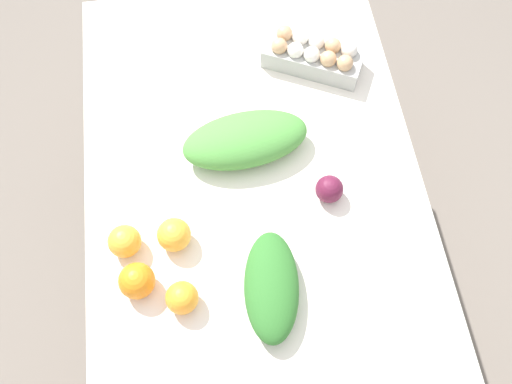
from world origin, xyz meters
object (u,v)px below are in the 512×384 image
object	(u,v)px
egg_carton	(313,55)
orange_2	(137,281)
orange_1	(174,235)
greens_bunch_dandelion	(271,287)
beet_root	(329,189)
greens_bunch_beet_tops	(245,140)
orange_3	(182,298)
orange_0	(125,241)

from	to	relation	value
egg_carton	orange_2	distance (m)	0.75
orange_1	orange_2	bearing A→B (deg)	-42.43
egg_carton	greens_bunch_dandelion	distance (m)	0.65
egg_carton	beet_root	bearing A→B (deg)	-68.41
greens_bunch_beet_tops	orange_3	world-z (taller)	greens_bunch_beet_tops
greens_bunch_dandelion	orange_2	distance (m)	0.30
greens_bunch_dandelion	orange_1	world-z (taller)	orange_1
beet_root	orange_1	bearing A→B (deg)	-79.86
orange_1	orange_2	distance (m)	0.13
beet_root	greens_bunch_dandelion	bearing A→B (deg)	-38.71
beet_root	orange_1	size ratio (longest dim) A/B	0.86
orange_2	orange_3	xyz separation A→B (m)	(0.05, 0.09, -0.00)
orange_3	orange_0	bearing A→B (deg)	-141.52
greens_bunch_dandelion	greens_bunch_beet_tops	bearing A→B (deg)	-179.08
greens_bunch_dandelion	orange_3	xyz separation A→B (m)	(-0.00, -0.20, -0.00)
beet_root	orange_3	distance (m)	0.43
greens_bunch_dandelion	orange_1	distance (m)	0.25
egg_carton	orange_0	world-z (taller)	egg_carton
greens_bunch_dandelion	greens_bunch_beet_tops	size ratio (longest dim) A/B	0.81
greens_bunch_dandelion	orange_3	bearing A→B (deg)	-90.80
orange_1	orange_3	bearing A→B (deg)	2.09
greens_bunch_dandelion	beet_root	size ratio (longest dim) A/B	3.79
egg_carton	greens_bunch_beet_tops	size ratio (longest dim) A/B	0.89
greens_bunch_beet_tops	orange_1	bearing A→B (deg)	-40.90
orange_0	orange_3	world-z (taller)	orange_0
egg_carton	beet_root	size ratio (longest dim) A/B	4.16
beet_root	orange_3	world-z (taller)	orange_3
orange_0	orange_1	size ratio (longest dim) A/B	0.97
greens_bunch_beet_tops	beet_root	world-z (taller)	greens_bunch_beet_tops
greens_bunch_beet_tops	orange_2	bearing A→B (deg)	-41.37
egg_carton	orange_2	world-z (taller)	egg_carton
greens_bunch_beet_tops	orange_1	xyz separation A→B (m)	(0.22, -0.19, -0.01)
egg_carton	orange_0	xyz separation A→B (m)	(0.46, -0.52, -0.01)
beet_root	orange_2	size ratio (longest dim) A/B	0.82
orange_1	greens_bunch_dandelion	bearing A→B (deg)	52.99
orange_0	orange_3	xyz separation A→B (m)	(0.15, 0.12, -0.00)
egg_carton	greens_bunch_dandelion	world-z (taller)	egg_carton
orange_0	orange_3	size ratio (longest dim) A/B	1.04
greens_bunch_dandelion	beet_root	world-z (taller)	greens_bunch_dandelion
orange_0	orange_2	distance (m)	0.10
egg_carton	orange_1	distance (m)	0.62
greens_bunch_dandelion	orange_2	bearing A→B (deg)	-100.46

